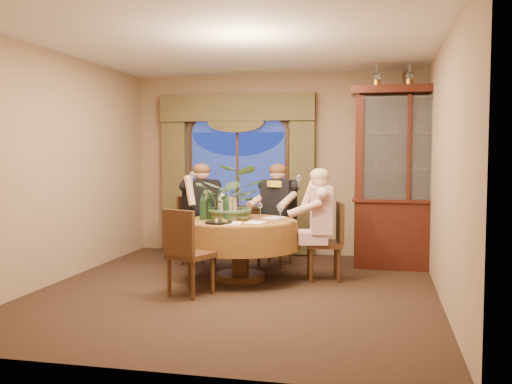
% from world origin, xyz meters
% --- Properties ---
extents(floor, '(5.00, 5.00, 0.00)m').
position_xyz_m(floor, '(0.00, 0.00, 0.00)').
color(floor, black).
rests_on(floor, ground).
extents(wall_back, '(4.50, 0.00, 4.50)m').
position_xyz_m(wall_back, '(0.00, 2.50, 1.40)').
color(wall_back, '#8D7054').
rests_on(wall_back, ground).
extents(wall_right, '(0.00, 5.00, 5.00)m').
position_xyz_m(wall_right, '(2.25, 0.00, 1.40)').
color(wall_right, '#8D7054').
rests_on(wall_right, ground).
extents(ceiling, '(5.00, 5.00, 0.00)m').
position_xyz_m(ceiling, '(0.00, 0.00, 2.80)').
color(ceiling, white).
rests_on(ceiling, wall_back).
extents(window, '(1.62, 0.10, 1.32)m').
position_xyz_m(window, '(-0.60, 2.43, 1.30)').
color(window, navy).
rests_on(window, wall_back).
extents(arched_transom, '(1.60, 0.06, 0.44)m').
position_xyz_m(arched_transom, '(-0.60, 2.43, 2.08)').
color(arched_transom, navy).
rests_on(arched_transom, wall_back).
extents(drapery_left, '(0.38, 0.14, 2.32)m').
position_xyz_m(drapery_left, '(-1.63, 2.38, 1.18)').
color(drapery_left, '#484026').
rests_on(drapery_left, floor).
extents(drapery_right, '(0.38, 0.14, 2.32)m').
position_xyz_m(drapery_right, '(0.43, 2.38, 1.18)').
color(drapery_right, '#484026').
rests_on(drapery_right, floor).
extents(swag_valance, '(2.45, 0.16, 0.42)m').
position_xyz_m(swag_valance, '(-0.60, 2.35, 2.28)').
color(swag_valance, '#484026').
rests_on(swag_valance, wall_back).
extents(dining_table, '(1.61, 1.61, 0.75)m').
position_xyz_m(dining_table, '(-0.09, 0.54, 0.38)').
color(dining_table, '#8C3512').
rests_on(dining_table, floor).
extents(china_cabinet, '(1.52, 0.60, 2.47)m').
position_xyz_m(china_cabinet, '(1.96, 1.75, 1.24)').
color(china_cabinet, black).
rests_on(china_cabinet, floor).
extents(oil_lamp_left, '(0.11, 0.11, 0.34)m').
position_xyz_m(oil_lamp_left, '(1.53, 1.75, 2.64)').
color(oil_lamp_left, '#A5722D').
rests_on(oil_lamp_left, china_cabinet).
extents(oil_lamp_center, '(0.11, 0.11, 0.34)m').
position_xyz_m(oil_lamp_center, '(1.96, 1.75, 2.64)').
color(oil_lamp_center, '#A5722D').
rests_on(oil_lamp_center, china_cabinet).
extents(oil_lamp_right, '(0.11, 0.11, 0.34)m').
position_xyz_m(oil_lamp_right, '(2.39, 1.75, 2.64)').
color(oil_lamp_right, '#A5722D').
rests_on(oil_lamp_right, china_cabinet).
extents(chair_right, '(0.50, 0.50, 0.96)m').
position_xyz_m(chair_right, '(0.92, 0.75, 0.48)').
color(chair_right, black).
rests_on(chair_right, floor).
extents(chair_back_right, '(0.51, 0.51, 0.96)m').
position_xyz_m(chair_back_right, '(0.17, 1.52, 0.48)').
color(chair_back_right, black).
rests_on(chair_back_right, floor).
extents(chair_back, '(0.59, 0.59, 0.96)m').
position_xyz_m(chair_back, '(-0.89, 1.27, 0.48)').
color(chair_back, black).
rests_on(chair_back, floor).
extents(chair_front_left, '(0.55, 0.55, 0.96)m').
position_xyz_m(chair_front_left, '(-0.44, -0.33, 0.48)').
color(chair_front_left, black).
rests_on(chair_front_left, floor).
extents(person_pink, '(0.54, 0.57, 1.40)m').
position_xyz_m(person_pink, '(0.89, 0.71, 0.70)').
color(person_pink, '#CDA1A8').
rests_on(person_pink, floor).
extents(person_back, '(0.70, 0.70, 1.44)m').
position_xyz_m(person_back, '(-0.83, 1.24, 0.72)').
color(person_back, black).
rests_on(person_back, floor).
extents(person_scarf, '(0.63, 0.61, 1.44)m').
position_xyz_m(person_scarf, '(0.22, 1.50, 0.72)').
color(person_scarf, black).
rests_on(person_scarf, floor).
extents(stoneware_vase, '(0.14, 0.14, 0.27)m').
position_xyz_m(stoneware_vase, '(-0.24, 0.71, 0.88)').
color(stoneware_vase, tan).
rests_on(stoneware_vase, dining_table).
extents(centerpiece_plant, '(0.88, 0.97, 0.76)m').
position_xyz_m(centerpiece_plant, '(-0.23, 0.70, 1.33)').
color(centerpiece_plant, '#435D39').
rests_on(centerpiece_plant, dining_table).
extents(olive_bowl, '(0.15, 0.15, 0.05)m').
position_xyz_m(olive_bowl, '(-0.04, 0.52, 0.77)').
color(olive_bowl, '#4C512A').
rests_on(olive_bowl, dining_table).
extents(cheese_platter, '(0.32, 0.32, 0.02)m').
position_xyz_m(cheese_platter, '(-0.26, 0.15, 0.76)').
color(cheese_platter, black).
rests_on(cheese_platter, dining_table).
extents(wine_bottle_0, '(0.07, 0.07, 0.33)m').
position_xyz_m(wine_bottle_0, '(-0.50, 0.53, 0.92)').
color(wine_bottle_0, black).
rests_on(wine_bottle_0, dining_table).
extents(wine_bottle_1, '(0.07, 0.07, 0.33)m').
position_xyz_m(wine_bottle_1, '(-0.55, 0.45, 0.92)').
color(wine_bottle_1, black).
rests_on(wine_bottle_1, dining_table).
extents(wine_bottle_2, '(0.07, 0.07, 0.33)m').
position_xyz_m(wine_bottle_2, '(-0.56, 0.65, 0.92)').
color(wine_bottle_2, tan).
rests_on(wine_bottle_2, dining_table).
extents(wine_bottle_3, '(0.07, 0.07, 0.33)m').
position_xyz_m(wine_bottle_3, '(-0.25, 0.44, 0.92)').
color(wine_bottle_3, black).
rests_on(wine_bottle_3, dining_table).
extents(wine_bottle_4, '(0.07, 0.07, 0.33)m').
position_xyz_m(wine_bottle_4, '(-0.38, 0.64, 0.92)').
color(wine_bottle_4, tan).
rests_on(wine_bottle_4, dining_table).
extents(wine_bottle_5, '(0.07, 0.07, 0.33)m').
position_xyz_m(wine_bottle_5, '(-0.44, 0.78, 0.92)').
color(wine_bottle_5, black).
rests_on(wine_bottle_5, dining_table).
extents(tasting_paper_0, '(0.23, 0.32, 0.00)m').
position_xyz_m(tasting_paper_0, '(0.15, 0.32, 0.75)').
color(tasting_paper_0, white).
rests_on(tasting_paper_0, dining_table).
extents(tasting_paper_1, '(0.30, 0.35, 0.00)m').
position_xyz_m(tasting_paper_1, '(0.28, 0.82, 0.75)').
color(tasting_paper_1, white).
rests_on(tasting_paper_1, dining_table).
extents(tasting_paper_2, '(0.26, 0.33, 0.00)m').
position_xyz_m(tasting_paper_2, '(-0.10, 0.18, 0.75)').
color(tasting_paper_2, white).
rests_on(tasting_paper_2, dining_table).
extents(wine_glass_person_pink, '(0.07, 0.07, 0.18)m').
position_xyz_m(wine_glass_person_pink, '(0.40, 0.63, 0.84)').
color(wine_glass_person_pink, silver).
rests_on(wine_glass_person_pink, dining_table).
extents(wine_glass_person_back, '(0.07, 0.07, 0.18)m').
position_xyz_m(wine_glass_person_back, '(-0.45, 0.89, 0.84)').
color(wine_glass_person_back, silver).
rests_on(wine_glass_person_back, dining_table).
extents(wine_glass_person_scarf, '(0.07, 0.07, 0.18)m').
position_xyz_m(wine_glass_person_scarf, '(0.06, 1.02, 0.84)').
color(wine_glass_person_scarf, silver).
rests_on(wine_glass_person_scarf, dining_table).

